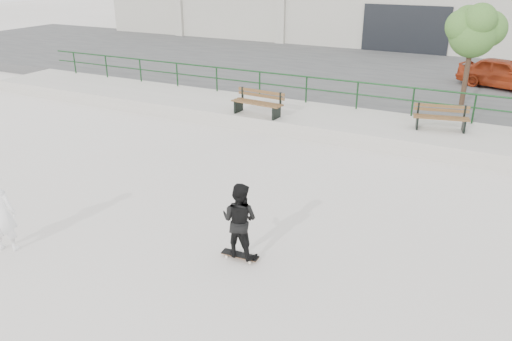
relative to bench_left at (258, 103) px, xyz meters
The scene contains 11 objects.
ground 8.73m from the bench_left, 77.31° to the right, with size 120.00×120.00×0.00m, color #BBB4AB.
ledge 2.27m from the bench_left, 28.42° to the left, with size 30.00×3.00×0.50m, color #AEA99F.
parking_strip 9.75m from the bench_left, 78.68° to the left, with size 60.00×14.00×0.50m, color #3D3D3D.
railing 3.03m from the bench_left, 50.72° to the left, with size 28.00×0.06×1.03m.
bench_left is the anchor object (origin of this frame).
bench_right 6.14m from the bench_left, 11.20° to the left, with size 1.79×0.85×0.80m.
tree 8.27m from the bench_left, 36.54° to the left, with size 2.11×1.87×3.74m.
red_car 11.26m from the bench_left, 47.68° to the left, with size 1.50×3.72×1.27m, color #982E12.
skateboard 8.56m from the bench_left, 65.92° to the right, with size 0.79×0.24×0.09m.
standing_skater 8.52m from the bench_left, 65.92° to the right, with size 0.76×0.60×1.57m, color black.
seated_skater 9.72m from the bench_left, 96.14° to the right, with size 0.63×0.41×1.72m, color white.
Camera 1 is at (5.75, -6.88, 5.60)m, focal length 35.00 mm.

